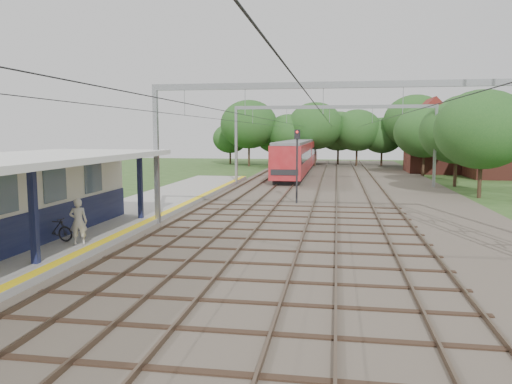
# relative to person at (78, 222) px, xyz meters

# --- Properties ---
(ground) EXTENTS (160.00, 160.00, 0.00)m
(ground) POSITION_rel_person_xyz_m (5.89, -8.80, -1.26)
(ground) COLOR #2D4C1E
(ground) RESTS_ON ground
(ballast_bed) EXTENTS (18.00, 90.00, 0.10)m
(ballast_bed) POSITION_rel_person_xyz_m (9.89, 21.20, -1.21)
(ballast_bed) COLOR #473D33
(ballast_bed) RESTS_ON ground
(platform) EXTENTS (5.00, 52.00, 0.35)m
(platform) POSITION_rel_person_xyz_m (-1.61, 5.20, -1.08)
(platform) COLOR gray
(platform) RESTS_ON ground
(yellow_stripe) EXTENTS (0.45, 52.00, 0.01)m
(yellow_stripe) POSITION_rel_person_xyz_m (0.64, 5.20, -0.90)
(yellow_stripe) COLOR yellow
(yellow_stripe) RESTS_ON platform
(rail_tracks) EXTENTS (11.80, 88.00, 0.15)m
(rail_tracks) POSITION_rel_person_xyz_m (7.39, 21.20, -1.08)
(rail_tracks) COLOR brown
(rail_tracks) RESTS_ON ballast_bed
(catenary_system) EXTENTS (17.22, 88.00, 7.00)m
(catenary_system) POSITION_rel_person_xyz_m (9.28, 16.48, 4.25)
(catenary_system) COLOR gray
(catenary_system) RESTS_ON ground
(tree_band) EXTENTS (31.72, 30.88, 8.82)m
(tree_band) POSITION_rel_person_xyz_m (9.74, 48.32, 3.66)
(tree_band) COLOR #382619
(tree_band) RESTS_ON ground
(house_near) EXTENTS (7.00, 6.12, 7.89)m
(house_near) POSITION_rel_person_xyz_m (26.89, 37.20, 1.73)
(house_near) COLOR brown
(house_near) RESTS_ON ground
(house_far) EXTENTS (8.00, 6.12, 8.66)m
(house_far) POSITION_rel_person_xyz_m (21.89, 43.20, 1.98)
(house_far) COLOR brown
(house_far) RESTS_ON ground
(person) EXTENTS (0.77, 0.63, 1.82)m
(person) POSITION_rel_person_xyz_m (0.00, 0.00, 0.00)
(person) COLOR beige
(person) RESTS_ON platform
(bicycle) EXTENTS (1.66, 0.58, 0.98)m
(bicycle) POSITION_rel_person_xyz_m (-1.29, 0.43, -0.42)
(bicycle) COLOR black
(bicycle) RESTS_ON platform
(train) EXTENTS (2.82, 35.06, 3.71)m
(train) POSITION_rel_person_xyz_m (5.39, 42.16, 0.81)
(train) COLOR black
(train) RESTS_ON ballast_bed
(signal_post) EXTENTS (0.38, 0.32, 4.85)m
(signal_post) POSITION_rel_person_xyz_m (7.24, 14.56, 1.93)
(signal_post) COLOR black
(signal_post) RESTS_ON ground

